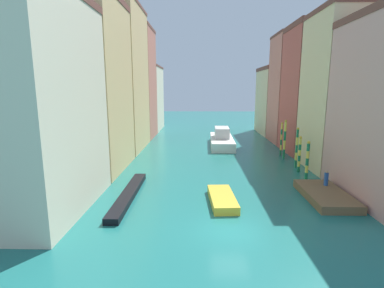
{
  "coord_description": "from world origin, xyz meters",
  "views": [
    {
      "loc": [
        -2.08,
        -17.5,
        9.12
      ],
      "look_at": [
        -2.97,
        22.35,
        1.5
      ],
      "focal_mm": 27.18,
      "sensor_mm": 36.0,
      "label": 1
    }
  ],
  "objects_px": {
    "mooring_pole_1": "(299,154)",
    "motorboat_0": "(222,199)",
    "gondola_black": "(129,194)",
    "mooring_pole_0": "(307,160)",
    "vaporetto_white": "(222,140)",
    "mooring_pole_4": "(281,139)",
    "mooring_pole_3": "(285,139)",
    "waterfront_dock": "(325,195)",
    "person_on_dock": "(326,178)",
    "mooring_pole_2": "(297,147)"
  },
  "relations": [
    {
      "from": "person_on_dock",
      "to": "vaporetto_white",
      "type": "height_order",
      "value": "vaporetto_white"
    },
    {
      "from": "mooring_pole_1",
      "to": "gondola_black",
      "type": "height_order",
      "value": "mooring_pole_1"
    },
    {
      "from": "mooring_pole_2",
      "to": "motorboat_0",
      "type": "distance_m",
      "value": 14.55
    },
    {
      "from": "waterfront_dock",
      "to": "vaporetto_white",
      "type": "bearing_deg",
      "value": 106.61
    },
    {
      "from": "mooring_pole_4",
      "to": "mooring_pole_0",
      "type": "bearing_deg",
      "value": -92.36
    },
    {
      "from": "person_on_dock",
      "to": "mooring_pole_3",
      "type": "bearing_deg",
      "value": 90.09
    },
    {
      "from": "mooring_pole_0",
      "to": "mooring_pole_2",
      "type": "distance_m",
      "value": 4.65
    },
    {
      "from": "person_on_dock",
      "to": "motorboat_0",
      "type": "xyz_separation_m",
      "value": [
        -9.4,
        -2.58,
        -0.98
      ]
    },
    {
      "from": "mooring_pole_1",
      "to": "mooring_pole_0",
      "type": "bearing_deg",
      "value": -93.18
    },
    {
      "from": "mooring_pole_1",
      "to": "mooring_pole_4",
      "type": "xyz_separation_m",
      "value": [
        0.3,
        8.27,
        0.28
      ]
    },
    {
      "from": "waterfront_dock",
      "to": "mooring_pole_1",
      "type": "distance_m",
      "value": 8.25
    },
    {
      "from": "mooring_pole_0",
      "to": "mooring_pole_1",
      "type": "distance_m",
      "value": 2.79
    },
    {
      "from": "mooring_pole_1",
      "to": "motorboat_0",
      "type": "distance_m",
      "value": 12.99
    },
    {
      "from": "person_on_dock",
      "to": "mooring_pole_4",
      "type": "xyz_separation_m",
      "value": [
        0.08,
        14.73,
        1.04
      ]
    },
    {
      "from": "mooring_pole_1",
      "to": "mooring_pole_3",
      "type": "relative_size",
      "value": 0.79
    },
    {
      "from": "gondola_black",
      "to": "mooring_pole_3",
      "type": "bearing_deg",
      "value": 39.82
    },
    {
      "from": "mooring_pole_1",
      "to": "mooring_pole_2",
      "type": "distance_m",
      "value": 1.88
    },
    {
      "from": "waterfront_dock",
      "to": "mooring_pole_0",
      "type": "distance_m",
      "value": 5.55
    },
    {
      "from": "waterfront_dock",
      "to": "mooring_pole_0",
      "type": "bearing_deg",
      "value": 86.7
    },
    {
      "from": "gondola_black",
      "to": "mooring_pole_4",
      "type": "bearing_deg",
      "value": 43.17
    },
    {
      "from": "mooring_pole_0",
      "to": "motorboat_0",
      "type": "relative_size",
      "value": 0.76
    },
    {
      "from": "mooring_pole_0",
      "to": "mooring_pole_4",
      "type": "bearing_deg",
      "value": 87.64
    },
    {
      "from": "vaporetto_white",
      "to": "person_on_dock",
      "type": "bearing_deg",
      "value": -70.59
    },
    {
      "from": "mooring_pole_1",
      "to": "motorboat_0",
      "type": "xyz_separation_m",
      "value": [
        -9.17,
        -9.04,
        -1.74
      ]
    },
    {
      "from": "mooring_pole_1",
      "to": "vaporetto_white",
      "type": "bearing_deg",
      "value": 116.05
    },
    {
      "from": "person_on_dock",
      "to": "mooring_pole_4",
      "type": "bearing_deg",
      "value": 89.7
    },
    {
      "from": "mooring_pole_3",
      "to": "gondola_black",
      "type": "height_order",
      "value": "mooring_pole_3"
    },
    {
      "from": "waterfront_dock",
      "to": "mooring_pole_2",
      "type": "xyz_separation_m",
      "value": [
        0.73,
        9.88,
        2.09
      ]
    },
    {
      "from": "mooring_pole_4",
      "to": "gondola_black",
      "type": "xyz_separation_m",
      "value": [
        -17.36,
        -16.29,
        -2.1
      ]
    },
    {
      "from": "waterfront_dock",
      "to": "vaporetto_white",
      "type": "xyz_separation_m",
      "value": [
        -6.88,
        23.08,
        0.68
      ]
    },
    {
      "from": "person_on_dock",
      "to": "mooring_pole_2",
      "type": "height_order",
      "value": "mooring_pole_2"
    },
    {
      "from": "mooring_pole_3",
      "to": "gondola_black",
      "type": "bearing_deg",
      "value": -140.18
    },
    {
      "from": "mooring_pole_1",
      "to": "person_on_dock",
      "type": "bearing_deg",
      "value": -88.0
    },
    {
      "from": "mooring_pole_3",
      "to": "motorboat_0",
      "type": "height_order",
      "value": "mooring_pole_3"
    },
    {
      "from": "mooring_pole_0",
      "to": "vaporetto_white",
      "type": "relative_size",
      "value": 0.35
    },
    {
      "from": "gondola_black",
      "to": "motorboat_0",
      "type": "relative_size",
      "value": 2.01
    },
    {
      "from": "mooring_pole_2",
      "to": "vaporetto_white",
      "type": "bearing_deg",
      "value": 119.99
    },
    {
      "from": "gondola_black",
      "to": "motorboat_0",
      "type": "xyz_separation_m",
      "value": [
        7.89,
        -1.02,
        0.07
      ]
    },
    {
      "from": "vaporetto_white",
      "to": "motorboat_0",
      "type": "height_order",
      "value": "vaporetto_white"
    },
    {
      "from": "mooring_pole_3",
      "to": "vaporetto_white",
      "type": "bearing_deg",
      "value": 131.14
    },
    {
      "from": "mooring_pole_0",
      "to": "mooring_pole_3",
      "type": "relative_size",
      "value": 0.78
    },
    {
      "from": "mooring_pole_1",
      "to": "mooring_pole_2",
      "type": "height_order",
      "value": "mooring_pole_2"
    },
    {
      "from": "mooring_pole_2",
      "to": "mooring_pole_0",
      "type": "bearing_deg",
      "value": -95.31
    },
    {
      "from": "mooring_pole_2",
      "to": "mooring_pole_3",
      "type": "distance_m",
      "value": 4.56
    },
    {
      "from": "mooring_pole_1",
      "to": "mooring_pole_4",
      "type": "distance_m",
      "value": 8.28
    },
    {
      "from": "vaporetto_white",
      "to": "motorboat_0",
      "type": "relative_size",
      "value": 2.19
    },
    {
      "from": "waterfront_dock",
      "to": "person_on_dock",
      "type": "distance_m",
      "value": 1.99
    },
    {
      "from": "vaporetto_white",
      "to": "mooring_pole_1",
      "type": "bearing_deg",
      "value": -63.95
    },
    {
      "from": "waterfront_dock",
      "to": "mooring_pole_1",
      "type": "xyz_separation_m",
      "value": [
        0.46,
        8.06,
        1.73
      ]
    },
    {
      "from": "person_on_dock",
      "to": "gondola_black",
      "type": "relative_size",
      "value": 0.13
    }
  ]
}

